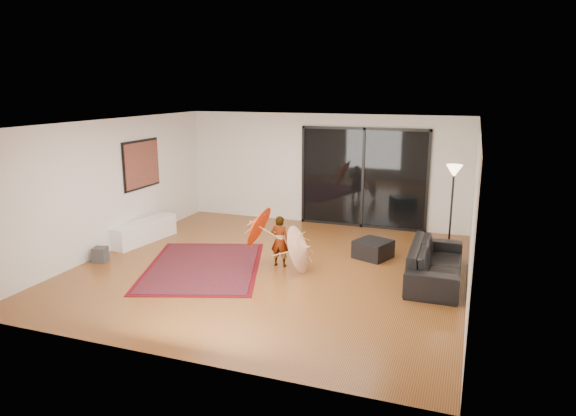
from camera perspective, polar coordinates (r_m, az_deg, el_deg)
The scene contains 17 objects.
floor at distance 9.74m, azimuth -1.92°, elevation -6.64°, with size 7.00×7.00×0.00m, color brown.
ceiling at distance 9.17m, azimuth -2.05°, elevation 9.42°, with size 7.00×7.00×0.00m, color white.
wall_back at distance 12.62m, azimuth 3.94°, elevation 4.30°, with size 7.00×7.00×0.00m, color silver.
wall_front at distance 6.36m, azimuth -13.81°, elevation -5.17°, with size 7.00×7.00×0.00m, color silver.
wall_left at distance 11.12m, azimuth -18.98°, elevation 2.38°, with size 7.00×7.00×0.00m, color silver.
wall_right at distance 8.72m, azimuth 19.91°, elevation -0.57°, with size 7.00×7.00×0.00m, color silver.
sliding_door at distance 12.38m, azimuth 8.35°, elevation 3.31°, with size 3.06×0.07×2.40m.
painting at distance 11.84m, azimuth -15.95°, elevation 4.69°, with size 0.04×1.28×1.08m.
media_console at distance 11.70m, azimuth -15.74°, elevation -2.50°, with size 0.42×1.68×0.47m, color white.
speaker at distance 10.65m, azimuth -20.14°, elevation -4.88°, with size 0.25×0.25×0.29m, color #424244.
persian_rug at distance 9.89m, azimuth -9.39°, elevation -6.43°, with size 2.90×3.42×0.02m.
sofa at distance 9.40m, azimuth 16.07°, elevation -5.83°, with size 2.21×0.86×0.64m, color black.
ottoman at distance 10.37m, azimuth 9.43°, elevation -4.52°, with size 0.62×0.62×0.36m, color black.
floor_lamp at distance 10.64m, azimuth 17.88°, elevation 2.53°, with size 0.32×0.32×1.84m.
child at distance 9.68m, azimuth -0.92°, elevation -3.69°, with size 0.36×0.23×0.98m, color #999999.
parasol_orange at distance 9.77m, azimuth -4.05°, elevation -2.08°, with size 0.50×0.82×0.86m.
parasol_white at distance 9.35m, azimuth 2.20°, elevation -4.23°, with size 0.53×0.89×0.93m.
Camera 1 is at (3.41, -8.49, 3.33)m, focal length 32.00 mm.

